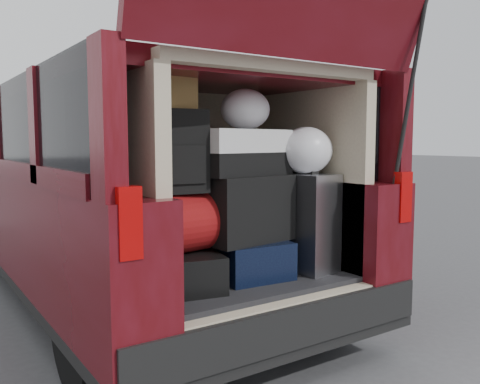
# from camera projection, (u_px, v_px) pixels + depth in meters

# --- Properties ---
(ground) EXTENTS (80.00, 80.00, 0.00)m
(ground) POSITION_uv_depth(u_px,v_px,m) (253.00, 377.00, 2.92)
(ground) COLOR #3C3C3E
(ground) RESTS_ON ground
(minivan) EXTENTS (1.90, 5.35, 2.77)m
(minivan) POSITION_uv_depth(u_px,v_px,m) (127.00, 193.00, 4.35)
(minivan) COLOR black
(minivan) RESTS_ON ground
(load_floor) EXTENTS (1.24, 1.05, 0.55)m
(load_floor) POSITION_uv_depth(u_px,v_px,m) (227.00, 317.00, 3.12)
(load_floor) COLOR black
(load_floor) RESTS_ON ground
(black_hardshell) EXTENTS (0.46, 0.56, 0.20)m
(black_hardshell) POSITION_uv_depth(u_px,v_px,m) (182.00, 269.00, 2.78)
(black_hardshell) COLOR black
(black_hardshell) RESTS_ON load_floor
(navy_hardshell) EXTENTS (0.45, 0.53, 0.22)m
(navy_hardshell) POSITION_uv_depth(u_px,v_px,m) (245.00, 257.00, 3.03)
(navy_hardshell) COLOR black
(navy_hardshell) RESTS_ON load_floor
(silver_roller) EXTENTS (0.30, 0.43, 0.60)m
(silver_roller) POSITION_uv_depth(u_px,v_px,m) (303.00, 222.00, 3.15)
(silver_roller) COLOR white
(silver_roller) RESTS_ON load_floor
(red_duffel) EXTENTS (0.54, 0.39, 0.33)m
(red_duffel) POSITION_uv_depth(u_px,v_px,m) (183.00, 222.00, 2.74)
(red_duffel) COLOR maroon
(red_duffel) RESTS_ON black_hardshell
(black_soft_case) EXTENTS (0.57, 0.39, 0.39)m
(black_soft_case) POSITION_uv_depth(u_px,v_px,m) (244.00, 208.00, 2.96)
(black_soft_case) COLOR black
(black_soft_case) RESTS_ON navy_hardshell
(backpack) EXTENTS (0.33, 0.22, 0.44)m
(backpack) POSITION_uv_depth(u_px,v_px,m) (176.00, 151.00, 2.69)
(backpack) COLOR black
(backpack) RESTS_ON red_duffel
(twotone_duffel) EXTENTS (0.63, 0.40, 0.26)m
(twotone_duffel) POSITION_uv_depth(u_px,v_px,m) (240.00, 152.00, 2.94)
(twotone_duffel) COLOR silver
(twotone_duffel) RESTS_ON black_soft_case
(grocery_sack_lower) EXTENTS (0.23, 0.20, 0.19)m
(grocery_sack_lower) POSITION_uv_depth(u_px,v_px,m) (172.00, 91.00, 2.67)
(grocery_sack_lower) COLOR olive
(grocery_sack_lower) RESTS_ON backpack
(plastic_bag_center) EXTENTS (0.30, 0.28, 0.24)m
(plastic_bag_center) POSITION_uv_depth(u_px,v_px,m) (245.00, 109.00, 2.98)
(plastic_bag_center) COLOR white
(plastic_bag_center) RESTS_ON twotone_duffel
(plastic_bag_right) EXTENTS (0.35, 0.33, 0.29)m
(plastic_bag_right) POSITION_uv_depth(u_px,v_px,m) (306.00, 150.00, 3.09)
(plastic_bag_right) COLOR white
(plastic_bag_right) RESTS_ON silver_roller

